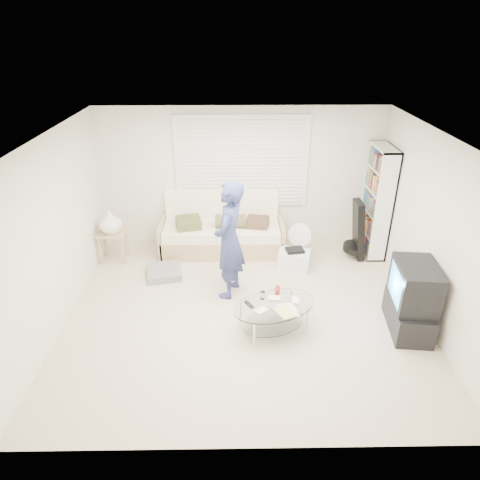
{
  "coord_description": "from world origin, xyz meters",
  "views": [
    {
      "loc": [
        -0.14,
        -5.05,
        3.73
      ],
      "look_at": [
        -0.06,
        0.3,
        0.99
      ],
      "focal_mm": 32.0,
      "sensor_mm": 36.0,
      "label": 1
    }
  ],
  "objects_px": {
    "coffee_table": "(274,310)",
    "tv_unit": "(412,299)",
    "bookshelf": "(376,202)",
    "futon_sofa": "(222,232)"
  },
  "relations": [
    {
      "from": "bookshelf",
      "to": "coffee_table",
      "type": "bearing_deg",
      "value": -131.06
    },
    {
      "from": "futon_sofa",
      "to": "coffee_table",
      "type": "distance_m",
      "value": 2.44
    },
    {
      "from": "futon_sofa",
      "to": "coffee_table",
      "type": "relative_size",
      "value": 1.66
    },
    {
      "from": "futon_sofa",
      "to": "bookshelf",
      "type": "bearing_deg",
      "value": -2.09
    },
    {
      "from": "futon_sofa",
      "to": "tv_unit",
      "type": "relative_size",
      "value": 2.23
    },
    {
      "from": "bookshelf",
      "to": "tv_unit",
      "type": "height_order",
      "value": "bookshelf"
    },
    {
      "from": "futon_sofa",
      "to": "tv_unit",
      "type": "bearing_deg",
      "value": -42.02
    },
    {
      "from": "tv_unit",
      "to": "bookshelf",
      "type": "bearing_deg",
      "value": 86.75
    },
    {
      "from": "coffee_table",
      "to": "tv_unit",
      "type": "bearing_deg",
      "value": 0.57
    },
    {
      "from": "bookshelf",
      "to": "tv_unit",
      "type": "xyz_separation_m",
      "value": [
        -0.13,
        -2.21,
        -0.49
      ]
    }
  ]
}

